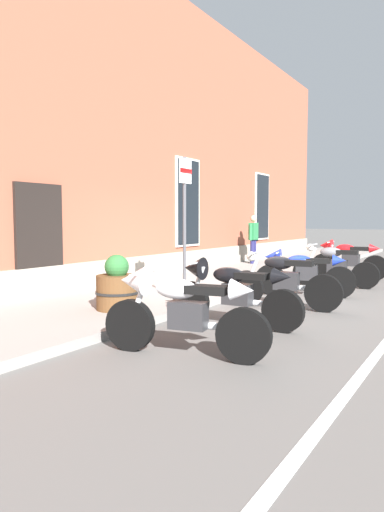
% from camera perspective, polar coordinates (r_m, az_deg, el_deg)
% --- Properties ---
extents(ground_plane, '(140.00, 140.00, 0.00)m').
position_cam_1_polar(ground_plane, '(9.81, 5.98, -5.01)').
color(ground_plane, '#565451').
extents(sidewalk, '(32.62, 3.02, 0.13)m').
position_cam_1_polar(sidewalk, '(10.53, -1.44, -3.97)').
color(sidewalk, gray).
rests_on(sidewalk, ground_plane).
extents(brick_pub_facade, '(26.62, 7.93, 7.71)m').
position_cam_1_polar(brick_pub_facade, '(14.32, -20.46, 13.20)').
color(brick_pub_facade, brown).
rests_on(brick_pub_facade, ground_plane).
extents(motorcycle_white_sport, '(0.67, 2.07, 1.05)m').
position_cam_1_polar(motorcycle_white_sport, '(5.53, -1.73, -6.40)').
color(motorcycle_white_sport, black).
rests_on(motorcycle_white_sport, ground_plane).
extents(motorcycle_black_sport, '(0.62, 2.17, 1.02)m').
position_cam_1_polar(motorcycle_black_sport, '(7.14, 4.57, -4.03)').
color(motorcycle_black_sport, black).
rests_on(motorcycle_black_sport, ground_plane).
extents(motorcycle_black_naked, '(0.62, 2.09, 1.02)m').
position_cam_1_polar(motorcycle_black_naked, '(8.60, 10.99, -3.05)').
color(motorcycle_black_naked, black).
rests_on(motorcycle_black_naked, ground_plane).
extents(motorcycle_blue_sport, '(0.73, 2.05, 1.00)m').
position_cam_1_polar(motorcycle_blue_sport, '(10.08, 13.11, -1.71)').
color(motorcycle_blue_sport, black).
rests_on(motorcycle_blue_sport, ground_plane).
extents(motorcycle_grey_naked, '(0.62, 2.04, 1.02)m').
position_cam_1_polar(motorcycle_grey_naked, '(11.69, 16.95, -1.20)').
color(motorcycle_grey_naked, black).
rests_on(motorcycle_grey_naked, ground_plane).
extents(motorcycle_red_sport, '(0.62, 2.03, 1.07)m').
position_cam_1_polar(motorcycle_red_sport, '(13.38, 18.31, -0.18)').
color(motorcycle_red_sport, black).
rests_on(motorcycle_red_sport, ground_plane).
extents(pedestrian_striped_shirt, '(0.66, 0.22, 1.62)m').
position_cam_1_polar(pedestrian_striped_shirt, '(15.85, 7.51, 2.36)').
color(pedestrian_striped_shirt, '#1E1E4C').
rests_on(pedestrian_striped_shirt, sidewalk).
extents(parking_sign, '(0.36, 0.07, 2.60)m').
position_cam_1_polar(parking_sign, '(8.42, -0.88, 5.75)').
color(parking_sign, '#4C4C51').
rests_on(parking_sign, sidewalk).
extents(barrel_planter, '(0.71, 0.71, 0.91)m').
position_cam_1_polar(barrel_planter, '(7.80, -9.14, -3.82)').
color(barrel_planter, brown).
rests_on(barrel_planter, sidewalk).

